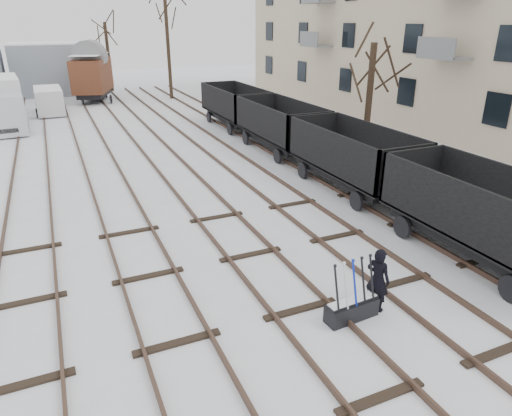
{
  "coord_description": "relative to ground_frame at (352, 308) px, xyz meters",
  "views": [
    {
      "loc": [
        -4.67,
        -7.9,
        6.42
      ],
      "look_at": [
        0.45,
        3.62,
        1.2
      ],
      "focal_mm": 32.0,
      "sensor_mm": 36.0,
      "label": 1
    }
  ],
  "objects": [
    {
      "name": "freight_wagon_c",
      "position": [
        5.08,
        13.75,
        0.68
      ],
      "size": [
        2.47,
        6.17,
        2.52
      ],
      "color": "black",
      "rests_on": "ground"
    },
    {
      "name": "shed_right",
      "position": [
        -4.92,
        40.75,
        1.96
      ],
      "size": [
        7.0,
        6.0,
        4.5
      ],
      "color": "gray",
      "rests_on": "ground"
    },
    {
      "name": "tracks",
      "position": [
        -0.92,
        14.42,
        -0.21
      ],
      "size": [
        13.9,
        52.0,
        0.16
      ],
      "color": "black",
      "rests_on": "ground"
    },
    {
      "name": "ground_frame",
      "position": [
        0.0,
        0.0,
        0.0
      ],
      "size": [
        1.33,
        0.52,
        1.49
      ],
      "rotation": [
        0.0,
        0.0,
        0.08
      ],
      "color": "black",
      "rests_on": "ground"
    },
    {
      "name": "ground",
      "position": [
        -0.92,
        0.75,
        -0.28
      ],
      "size": [
        120.0,
        120.0,
        0.0
      ],
      "primitive_type": "plane",
      "color": "white",
      "rests_on": "ground"
    },
    {
      "name": "freight_wagon_a",
      "position": [
        5.08,
        0.95,
        0.68
      ],
      "size": [
        2.47,
        6.17,
        2.52
      ],
      "color": "black",
      "rests_on": "ground"
    },
    {
      "name": "freight_wagon_d",
      "position": [
        5.08,
        20.15,
        0.68
      ],
      "size": [
        2.47,
        6.17,
        2.52
      ],
      "color": "black",
      "rests_on": "ground"
    },
    {
      "name": "box_van_wagon",
      "position": [
        -2.12,
        34.29,
        1.93
      ],
      "size": [
        4.05,
        5.55,
        3.81
      ],
      "rotation": [
        0.0,
        0.0,
        -0.31
      ],
      "color": "black",
      "rests_on": "ground"
    },
    {
      "name": "tree_far_left",
      "position": [
        0.06,
        39.97,
        2.83
      ],
      "size": [
        0.3,
        0.3,
        6.22
      ],
      "primitive_type": "cylinder",
      "color": "black",
      "rests_on": "ground"
    },
    {
      "name": "lorry",
      "position": [
        -8.4,
        25.61,
        1.32
      ],
      "size": [
        2.67,
        7.01,
        3.12
      ],
      "rotation": [
        0.0,
        0.0,
        0.09
      ],
      "color": "black",
      "rests_on": "ground"
    },
    {
      "name": "tree_near",
      "position": [
        7.84,
        10.22,
        2.46
      ],
      "size": [
        0.3,
        0.3,
        5.49
      ],
      "primitive_type": "cylinder",
      "color": "black",
      "rests_on": "ground"
    },
    {
      "name": "panel_van",
      "position": [
        -5.7,
        29.81,
        0.68
      ],
      "size": [
        1.93,
        4.25,
        1.86
      ],
      "rotation": [
        0.0,
        0.0,
        0.02
      ],
      "color": "silver",
      "rests_on": "ground"
    },
    {
      "name": "freight_wagon_b",
      "position": [
        5.08,
        7.35,
        0.68
      ],
      "size": [
        2.47,
        6.17,
        2.52
      ],
      "color": "black",
      "rests_on": "ground"
    },
    {
      "name": "tree_far_right",
      "position": [
        4.18,
        33.12,
        4.09
      ],
      "size": [
        0.3,
        0.3,
        8.75
      ],
      "primitive_type": "cylinder",
      "color": "black",
      "rests_on": "ground"
    },
    {
      "name": "worker",
      "position": [
        0.75,
        0.1,
        0.52
      ],
      "size": [
        0.59,
        0.69,
        1.6
      ],
      "primitive_type": "imported",
      "rotation": [
        0.0,
        0.0,
        2.01
      ],
      "color": "black",
      "rests_on": "ground"
    }
  ]
}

